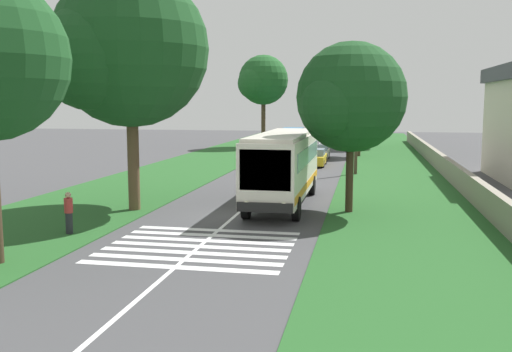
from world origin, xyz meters
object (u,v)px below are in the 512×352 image
Objects in this scene: roadside_tree_left_2 at (129,54)px; roadside_tree_right_1 at (349,100)px; roadside_tree_right_2 at (370,95)px; utility_pole at (357,115)px; trailing_car_0 at (315,158)px; pedestrian at (69,212)px; roadside_tree_left_0 at (263,82)px; trailing_car_1 at (319,152)px; trailing_minibus_0 at (291,138)px; roadside_tree_right_0 at (357,98)px; coach_bus at (284,164)px.

roadside_tree_left_2 reaches higher than roadside_tree_right_1.
utility_pole is at bearing 177.84° from roadside_tree_right_2.
roadside_tree_right_2 is at bearing -12.32° from trailing_car_0.
pedestrian is (-26.99, 7.42, 0.24)m from trailing_car_0.
roadside_tree_left_0 is at bearing 16.18° from roadside_tree_right_1.
pedestrian is at bearing 167.22° from trailing_car_1.
trailing_minibus_0 is 9.00m from roadside_tree_right_0.
roadside_tree_left_0 is (18.80, 7.91, 7.04)m from trailing_car_0.
pedestrian is (-45.79, -0.48, -6.80)m from roadside_tree_left_0.
roadside_tree_right_0 reaches higher than trailing_car_1.
trailing_car_1 is 0.40× the size of roadside_tree_left_0.
roadside_tree_right_2 is 5.53× the size of pedestrian.
roadside_tree_right_2 is 49.13m from pedestrian.
utility_pole reaches higher than pedestrian.
roadside_tree_right_1 is at bearing -172.21° from trailing_car_1.
roadside_tree_right_0 is 11.30m from roadside_tree_right_2.
roadside_tree_right_1 is (-1.38, -3.30, 3.26)m from coach_bus.
roadside_tree_right_2 is at bearing -47.81° from trailing_minibus_0.
roadside_tree_left_0 is 46.29m from pedestrian.
trailing_car_0 is 0.72× the size of trailing_minibus_0.
coach_bus is 13.90m from utility_pole.
roadside_tree_right_1 is 13.60m from pedestrian.
roadside_tree_left_2 is 32.32m from roadside_tree_right_0.
coach_bus is at bearing -173.15° from trailing_minibus_0.
utility_pole is at bearing -14.43° from coach_bus.
trailing_car_1 is at bearing 7.79° from roadside_tree_right_1.
roadside_tree_right_2 is at bearing -6.42° from coach_bus.
trailing_car_1 is 17.12m from roadside_tree_left_0.
pedestrian reaches higher than trailing_car_1.
coach_bus is 39.50m from roadside_tree_right_2.
coach_bus is at bearing -41.92° from pedestrian.
roadside_tree_right_1 is (-20.03, -3.37, 4.74)m from trailing_car_0.
roadside_tree_right_2 is (7.42, -8.19, 4.59)m from trailing_minibus_0.
utility_pole is at bearing -158.51° from trailing_minibus_0.
coach_bus is at bearing 173.58° from roadside_tree_right_2.
trailing_car_1 is 16.71m from roadside_tree_right_2.
pedestrian is at bearing 138.08° from coach_bus.
coach_bus is at bearing 67.30° from roadside_tree_right_1.
trailing_car_0 is at bearing 0.19° from coach_bus.
roadside_tree_left_0 reaches higher than pedestrian.
roadside_tree_right_2 is at bearing -14.07° from pedestrian.
pedestrian is at bearing 122.80° from roadside_tree_right_1.
roadside_tree_right_2 reaches higher than roadside_tree_right_0.
trailing_car_0 is at bearing -15.38° from pedestrian.
roadside_tree_left_0 reaches higher than trailing_car_1.
utility_pole is at bearing -33.44° from roadside_tree_left_2.
trailing_car_1 is 25.99m from roadside_tree_right_1.
trailing_minibus_0 is 9.45m from roadside_tree_left_0.
roadside_tree_left_0 is at bearing 30.02° from trailing_car_1.
roadside_tree_right_1 is (1.35, -10.46, -2.19)m from roadside_tree_left_2.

